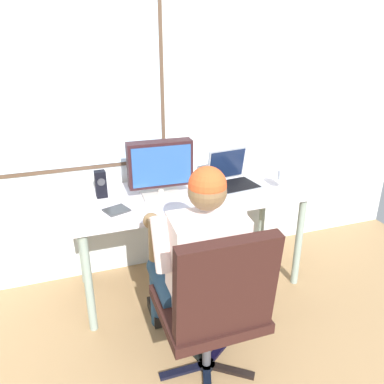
{
  "coord_description": "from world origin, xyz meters",
  "views": [
    {
      "loc": [
        -0.65,
        -0.42,
        1.8
      ],
      "look_at": [
        0.04,
        1.53,
        0.93
      ],
      "focal_mm": 36.33,
      "sensor_mm": 36.0,
      "label": 1
    }
  ],
  "objects": [
    {
      "name": "desk",
      "position": [
        0.16,
        1.93,
        0.67
      ],
      "size": [
        1.64,
        0.68,
        0.75
      ],
      "color": "gray",
      "rests_on": "ground"
    },
    {
      "name": "coffee_mug",
      "position": [
        0.26,
        1.77,
        0.79
      ],
      "size": [
        0.08,
        0.08,
        0.08
      ],
      "color": "navy",
      "rests_on": "desk"
    },
    {
      "name": "desk_speaker",
      "position": [
        -0.43,
        2.06,
        0.84
      ],
      "size": [
        0.07,
        0.07,
        0.18
      ],
      "color": "black",
      "rests_on": "desk"
    },
    {
      "name": "office_chair",
      "position": [
        -0.02,
        1.02,
        0.54
      ],
      "size": [
        0.54,
        0.56,
        0.97
      ],
      "color": "black",
      "rests_on": "ground"
    },
    {
      "name": "laptop",
      "position": [
        0.5,
        1.98,
        0.81
      ],
      "size": [
        0.34,
        0.33,
        0.25
      ],
      "color": "gray",
      "rests_on": "desk"
    },
    {
      "name": "person_seated",
      "position": [
        -0.01,
        1.28,
        0.63
      ],
      "size": [
        0.53,
        0.73,
        1.21
      ],
      "color": "navy",
      "rests_on": "ground"
    },
    {
      "name": "wine_glass",
      "position": [
        0.79,
        1.76,
        0.85
      ],
      "size": [
        0.08,
        0.08,
        0.15
      ],
      "color": "silver",
      "rests_on": "desk"
    },
    {
      "name": "crt_monitor",
      "position": [
        -0.04,
        1.95,
        0.96
      ],
      "size": [
        0.43,
        0.22,
        0.38
      ],
      "color": "beige",
      "rests_on": "desk"
    },
    {
      "name": "wall_rear",
      "position": [
        -0.02,
        2.33,
        1.38
      ],
      "size": [
        4.6,
        0.08,
        2.76
      ],
      "color": "silver",
      "rests_on": "ground"
    },
    {
      "name": "cd_case",
      "position": [
        -0.37,
        1.8,
        0.75
      ],
      "size": [
        0.18,
        0.17,
        0.01
      ],
      "color": "#313233",
      "rests_on": "desk"
    }
  ]
}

